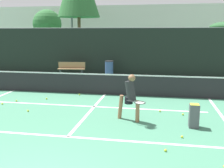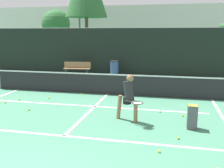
{
  "view_description": "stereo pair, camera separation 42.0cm",
  "coord_description": "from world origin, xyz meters",
  "px_view_note": "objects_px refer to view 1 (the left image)",
  "views": [
    {
      "loc": [
        2.34,
        -3.66,
        2.78
      ],
      "look_at": [
        0.73,
        5.41,
        0.95
      ],
      "focal_mm": 42.0,
      "sensor_mm": 36.0,
      "label": 1
    },
    {
      "loc": [
        2.76,
        -3.57,
        2.78
      ],
      "look_at": [
        0.73,
        5.41,
        0.95
      ],
      "focal_mm": 42.0,
      "sensor_mm": 36.0,
      "label": 2
    }
  ],
  "objects_px": {
    "player_practicing": "(130,95)",
    "courtside_bench": "(72,68)",
    "ball_hopper": "(194,115)",
    "parked_car": "(98,61)",
    "trash_bin": "(109,68)"
  },
  "relations": [
    {
      "from": "player_practicing",
      "to": "trash_bin",
      "type": "xyz_separation_m",
      "value": [
        -2.26,
        8.34,
        -0.33
      ]
    },
    {
      "from": "ball_hopper",
      "to": "parked_car",
      "type": "bearing_deg",
      "value": 115.86
    },
    {
      "from": "courtside_bench",
      "to": "trash_bin",
      "type": "relative_size",
      "value": 1.82
    },
    {
      "from": "trash_bin",
      "to": "parked_car",
      "type": "bearing_deg",
      "value": 115.65
    },
    {
      "from": "parked_car",
      "to": "ball_hopper",
      "type": "bearing_deg",
      "value": -64.14
    },
    {
      "from": "player_practicing",
      "to": "trash_bin",
      "type": "relative_size",
      "value": 1.53
    },
    {
      "from": "player_practicing",
      "to": "ball_hopper",
      "type": "distance_m",
      "value": 2.0
    },
    {
      "from": "courtside_bench",
      "to": "parked_car",
      "type": "height_order",
      "value": "parked_car"
    },
    {
      "from": "player_practicing",
      "to": "courtside_bench",
      "type": "relative_size",
      "value": 0.84
    },
    {
      "from": "player_practicing",
      "to": "parked_car",
      "type": "distance_m",
      "value": 11.73
    },
    {
      "from": "player_practicing",
      "to": "courtside_bench",
      "type": "bearing_deg",
      "value": 142.95
    },
    {
      "from": "courtside_bench",
      "to": "parked_car",
      "type": "bearing_deg",
      "value": 63.52
    },
    {
      "from": "ball_hopper",
      "to": "courtside_bench",
      "type": "xyz_separation_m",
      "value": [
        -6.63,
        8.43,
        0.1
      ]
    },
    {
      "from": "player_practicing",
      "to": "ball_hopper",
      "type": "height_order",
      "value": "player_practicing"
    },
    {
      "from": "courtside_bench",
      "to": "trash_bin",
      "type": "xyz_separation_m",
      "value": [
        2.45,
        0.18,
        0.02
      ]
    }
  ]
}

